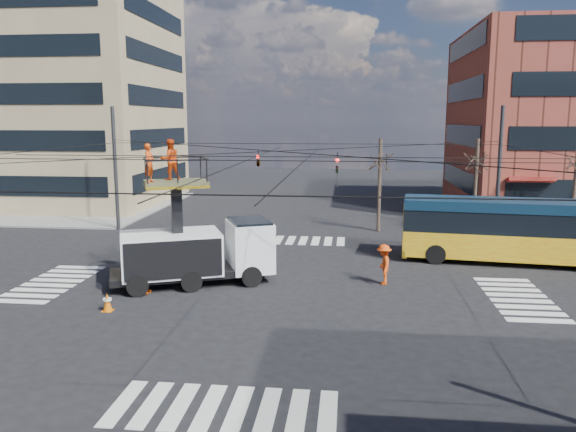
{
  "coord_description": "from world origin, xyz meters",
  "views": [
    {
      "loc": [
        3.03,
        -22.82,
        7.18
      ],
      "look_at": [
        0.25,
        2.68,
        2.76
      ],
      "focal_mm": 35.0,
      "sensor_mm": 36.0,
      "label": 1
    }
  ],
  "objects_px": {
    "worker_ground": "(145,274)",
    "flagger": "(384,264)",
    "utility_truck": "(196,238)",
    "city_bus": "(514,229)",
    "traffic_cone": "(107,302)"
  },
  "relations": [
    {
      "from": "utility_truck",
      "to": "traffic_cone",
      "type": "xyz_separation_m",
      "value": [
        -2.41,
        -3.97,
        -1.71
      ]
    },
    {
      "from": "flagger",
      "to": "traffic_cone",
      "type": "bearing_deg",
      "value": -70.3
    },
    {
      "from": "city_bus",
      "to": "flagger",
      "type": "relative_size",
      "value": 6.25
    },
    {
      "from": "city_bus",
      "to": "flagger",
      "type": "distance_m",
      "value": 8.19
    },
    {
      "from": "city_bus",
      "to": "traffic_cone",
      "type": "xyz_separation_m",
      "value": [
        -17.37,
        -9.26,
        -1.37
      ]
    },
    {
      "from": "city_bus",
      "to": "flagger",
      "type": "height_order",
      "value": "city_bus"
    },
    {
      "from": "city_bus",
      "to": "traffic_cone",
      "type": "bearing_deg",
      "value": -144.88
    },
    {
      "from": "utility_truck",
      "to": "city_bus",
      "type": "relative_size",
      "value": 0.65
    },
    {
      "from": "city_bus",
      "to": "flagger",
      "type": "bearing_deg",
      "value": -138.91
    },
    {
      "from": "traffic_cone",
      "to": "flagger",
      "type": "distance_m",
      "value": 11.62
    },
    {
      "from": "traffic_cone",
      "to": "flagger",
      "type": "height_order",
      "value": "flagger"
    },
    {
      "from": "traffic_cone",
      "to": "worker_ground",
      "type": "height_order",
      "value": "worker_ground"
    },
    {
      "from": "worker_ground",
      "to": "utility_truck",
      "type": "bearing_deg",
      "value": -36.03
    },
    {
      "from": "worker_ground",
      "to": "flagger",
      "type": "height_order",
      "value": "flagger"
    },
    {
      "from": "worker_ground",
      "to": "flagger",
      "type": "bearing_deg",
      "value": -65.84
    }
  ]
}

